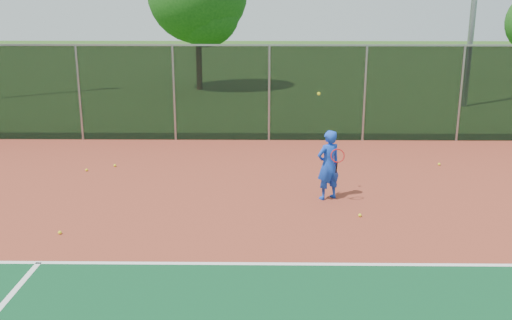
{
  "coord_description": "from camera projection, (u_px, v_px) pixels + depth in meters",
  "views": [
    {
      "loc": [
        -3.19,
        -5.82,
        4.32
      ],
      "look_at": [
        -3.33,
        5.0,
        1.3
      ],
      "focal_mm": 40.0,
      "sensor_mm": 36.0,
      "label": 1
    }
  ],
  "objects": [
    {
      "name": "practice_ball_1",
      "position": [
        115.0,
        166.0,
        15.34
      ],
      "size": [
        0.07,
        0.07,
        0.07
      ],
      "primitive_type": "sphere",
      "color": "yellow",
      "rests_on": "court_apron"
    },
    {
      "name": "tennis_player",
      "position": [
        328.0,
        165.0,
        12.66
      ],
      "size": [
        0.69,
        0.72,
        2.41
      ],
      "color": "blue",
      "rests_on": "court_apron"
    },
    {
      "name": "practice_ball_4",
      "position": [
        439.0,
        164.0,
        15.46
      ],
      "size": [
        0.07,
        0.07,
        0.07
      ],
      "primitive_type": "sphere",
      "color": "yellow",
      "rests_on": "court_apron"
    },
    {
      "name": "practice_ball_0",
      "position": [
        360.0,
        215.0,
        11.77
      ],
      "size": [
        0.07,
        0.07,
        0.07
      ],
      "primitive_type": "sphere",
      "color": "yellow",
      "rests_on": "court_apron"
    },
    {
      "name": "practice_ball_5",
      "position": [
        87.0,
        170.0,
        14.93
      ],
      "size": [
        0.07,
        0.07,
        0.07
      ],
      "primitive_type": "sphere",
      "color": "yellow",
      "rests_on": "court_apron"
    },
    {
      "name": "practice_ball_2",
      "position": [
        60.0,
        233.0,
        10.89
      ],
      "size": [
        0.07,
        0.07,
        0.07
      ],
      "primitive_type": "sphere",
      "color": "yellow",
      "rests_on": "court_apron"
    },
    {
      "name": "court_apron",
      "position": [
        472.0,
        295.0,
        8.65
      ],
      "size": [
        30.0,
        20.0,
        0.02
      ],
      "primitive_type": "cube",
      "color": "#993B27",
      "rests_on": "ground"
    },
    {
      "name": "fence_back",
      "position": [
        365.0,
        92.0,
        17.86
      ],
      "size": [
        30.0,
        0.06,
        3.03
      ],
      "color": "black",
      "rests_on": "court_apron"
    }
  ]
}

